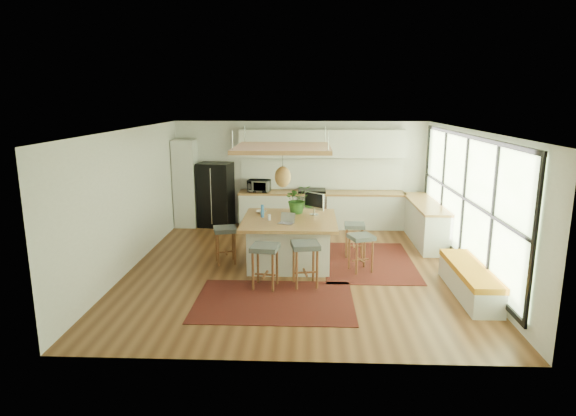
{
  "coord_description": "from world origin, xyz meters",
  "views": [
    {
      "loc": [
        0.2,
        -9.1,
        3.26
      ],
      "look_at": [
        -0.2,
        0.5,
        1.1
      ],
      "focal_mm": 30.41,
      "sensor_mm": 36.0,
      "label": 1
    }
  ],
  "objects_px": {
    "laptop": "(286,218)",
    "monitor": "(314,202)",
    "island_plant": "(297,202)",
    "stool_right_back": "(354,240)",
    "microwave": "(259,184)",
    "fridge": "(216,191)",
    "stool_right_front": "(361,254)",
    "stool_left_side": "(226,246)",
    "island": "(289,241)",
    "stool_near_left": "(265,268)",
    "stool_near_right": "(305,267)"
  },
  "relations": [
    {
      "from": "fridge",
      "to": "island_plant",
      "type": "relative_size",
      "value": 2.78
    },
    {
      "from": "monitor",
      "to": "island_plant",
      "type": "bearing_deg",
      "value": -160.23
    },
    {
      "from": "fridge",
      "to": "microwave",
      "type": "height_order",
      "value": "fridge"
    },
    {
      "from": "laptop",
      "to": "island",
      "type": "bearing_deg",
      "value": 101.19
    },
    {
      "from": "stool_right_back",
      "to": "laptop",
      "type": "height_order",
      "value": "laptop"
    },
    {
      "from": "stool_right_front",
      "to": "fridge",
      "type": "bearing_deg",
      "value": 135.87
    },
    {
      "from": "stool_right_back",
      "to": "stool_left_side",
      "type": "xyz_separation_m",
      "value": [
        -2.64,
        -0.54,
        0.0
      ]
    },
    {
      "from": "stool_near_right",
      "to": "microwave",
      "type": "bearing_deg",
      "value": 106.63
    },
    {
      "from": "stool_right_back",
      "to": "monitor",
      "type": "xyz_separation_m",
      "value": [
        -0.85,
        -0.17,
        0.83
      ]
    },
    {
      "from": "stool_right_front",
      "to": "monitor",
      "type": "xyz_separation_m",
      "value": [
        -0.89,
        0.76,
        0.83
      ]
    },
    {
      "from": "monitor",
      "to": "stool_near_right",
      "type": "bearing_deg",
      "value": -54.19
    },
    {
      "from": "stool_near_left",
      "to": "laptop",
      "type": "distance_m",
      "value": 1.2
    },
    {
      "from": "laptop",
      "to": "monitor",
      "type": "xyz_separation_m",
      "value": [
        0.54,
        0.75,
        0.14
      ]
    },
    {
      "from": "laptop",
      "to": "island_plant",
      "type": "bearing_deg",
      "value": 96.26
    },
    {
      "from": "stool_near_left",
      "to": "island_plant",
      "type": "distance_m",
      "value": 2.05
    },
    {
      "from": "stool_near_left",
      "to": "stool_right_front",
      "type": "height_order",
      "value": "stool_near_left"
    },
    {
      "from": "stool_near_left",
      "to": "stool_near_right",
      "type": "bearing_deg",
      "value": 9.48
    },
    {
      "from": "stool_right_back",
      "to": "microwave",
      "type": "relative_size",
      "value": 1.29
    },
    {
      "from": "fridge",
      "to": "microwave",
      "type": "relative_size",
      "value": 3.01
    },
    {
      "from": "microwave",
      "to": "fridge",
      "type": "bearing_deg",
      "value": -172.95
    },
    {
      "from": "island",
      "to": "stool_right_back",
      "type": "relative_size",
      "value": 2.61
    },
    {
      "from": "island",
      "to": "stool_right_back",
      "type": "xyz_separation_m",
      "value": [
        1.34,
        0.52,
        -0.11
      ]
    },
    {
      "from": "island_plant",
      "to": "island",
      "type": "bearing_deg",
      "value": -106.13
    },
    {
      "from": "island",
      "to": "island_plant",
      "type": "distance_m",
      "value": 0.87
    },
    {
      "from": "island",
      "to": "microwave",
      "type": "height_order",
      "value": "microwave"
    },
    {
      "from": "stool_right_back",
      "to": "monitor",
      "type": "relative_size",
      "value": 1.38
    },
    {
      "from": "fridge",
      "to": "stool_right_back",
      "type": "distance_m",
      "value": 4.16
    },
    {
      "from": "stool_right_back",
      "to": "monitor",
      "type": "height_order",
      "value": "monitor"
    },
    {
      "from": "microwave",
      "to": "stool_right_front",
      "type": "bearing_deg",
      "value": -47.36
    },
    {
      "from": "fridge",
      "to": "stool_near_left",
      "type": "xyz_separation_m",
      "value": [
        1.65,
        -4.22,
        -0.57
      ]
    },
    {
      "from": "stool_right_back",
      "to": "island_plant",
      "type": "relative_size",
      "value": 1.19
    },
    {
      "from": "stool_right_back",
      "to": "microwave",
      "type": "height_order",
      "value": "microwave"
    },
    {
      "from": "island_plant",
      "to": "laptop",
      "type": "bearing_deg",
      "value": -102.31
    },
    {
      "from": "fridge",
      "to": "stool_near_left",
      "type": "bearing_deg",
      "value": -59.18
    },
    {
      "from": "stool_left_side",
      "to": "monitor",
      "type": "bearing_deg",
      "value": 11.73
    },
    {
      "from": "stool_right_front",
      "to": "monitor",
      "type": "relative_size",
      "value": 1.42
    },
    {
      "from": "stool_right_front",
      "to": "stool_left_side",
      "type": "distance_m",
      "value": 2.7
    },
    {
      "from": "stool_right_front",
      "to": "stool_left_side",
      "type": "bearing_deg",
      "value": 171.69
    },
    {
      "from": "island",
      "to": "microwave",
      "type": "relative_size",
      "value": 3.36
    },
    {
      "from": "fridge",
      "to": "stool_left_side",
      "type": "xyz_separation_m",
      "value": [
        0.73,
        -2.92,
        -0.57
      ]
    },
    {
      "from": "stool_right_back",
      "to": "stool_right_front",
      "type": "bearing_deg",
      "value": -87.56
    },
    {
      "from": "fridge",
      "to": "laptop",
      "type": "bearing_deg",
      "value": -49.65
    },
    {
      "from": "stool_near_left",
      "to": "stool_left_side",
      "type": "relative_size",
      "value": 1.05
    },
    {
      "from": "stool_right_back",
      "to": "island",
      "type": "bearing_deg",
      "value": -158.75
    },
    {
      "from": "stool_near_right",
      "to": "laptop",
      "type": "xyz_separation_m",
      "value": [
        -0.38,
        0.8,
        0.7
      ]
    },
    {
      "from": "fridge",
      "to": "stool_right_front",
      "type": "height_order",
      "value": "fridge"
    },
    {
      "from": "fridge",
      "to": "island",
      "type": "distance_m",
      "value": 3.57
    },
    {
      "from": "stool_right_front",
      "to": "monitor",
      "type": "height_order",
      "value": "monitor"
    },
    {
      "from": "stool_near_right",
      "to": "island_plant",
      "type": "bearing_deg",
      "value": 96.1
    },
    {
      "from": "stool_left_side",
      "to": "stool_near_left",
      "type": "bearing_deg",
      "value": -54.87
    }
  ]
}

